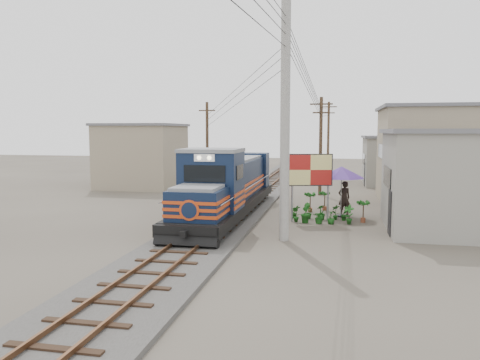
% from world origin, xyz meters
% --- Properties ---
extents(ground, '(120.00, 120.00, 0.00)m').
position_xyz_m(ground, '(0.00, 0.00, 0.00)').
color(ground, '#473F35').
rests_on(ground, ground).
extents(ballast, '(3.60, 70.00, 0.16)m').
position_xyz_m(ballast, '(0.00, 10.00, 0.08)').
color(ballast, '#595651').
rests_on(ballast, ground).
extents(track, '(1.15, 70.00, 0.12)m').
position_xyz_m(track, '(0.00, 10.00, 0.26)').
color(track, '#51331E').
rests_on(track, ground).
extents(locomotive, '(2.71, 14.72, 3.65)m').
position_xyz_m(locomotive, '(0.00, 4.19, 1.62)').
color(locomotive, black).
rests_on(locomotive, ground).
extents(utility_pole_main, '(0.40, 0.40, 10.00)m').
position_xyz_m(utility_pole_main, '(3.50, -0.50, 5.00)').
color(utility_pole_main, '#9E9B93').
rests_on(utility_pole_main, ground).
extents(wooden_pole_mid, '(1.60, 0.24, 7.00)m').
position_xyz_m(wooden_pole_mid, '(4.50, 14.00, 3.68)').
color(wooden_pole_mid, '#4C3826').
rests_on(wooden_pole_mid, ground).
extents(wooden_pole_far, '(1.60, 0.24, 7.50)m').
position_xyz_m(wooden_pole_far, '(4.80, 28.00, 3.93)').
color(wooden_pole_far, '#4C3826').
rests_on(wooden_pole_far, ground).
extents(wooden_pole_left, '(1.60, 0.24, 7.00)m').
position_xyz_m(wooden_pole_left, '(-5.00, 18.00, 3.68)').
color(wooden_pole_left, '#4C3826').
rests_on(wooden_pole_left, ground).
extents(power_lines, '(9.65, 19.00, 3.30)m').
position_xyz_m(power_lines, '(-0.14, 8.49, 7.56)').
color(power_lines, black).
rests_on(power_lines, ground).
extents(shophouse_front, '(7.35, 6.30, 4.70)m').
position_xyz_m(shophouse_front, '(11.50, 3.00, 2.36)').
color(shophouse_front, gray).
rests_on(shophouse_front, ground).
extents(shophouse_mid, '(8.40, 7.35, 6.20)m').
position_xyz_m(shophouse_mid, '(12.50, 12.00, 3.11)').
color(shophouse_mid, gray).
rests_on(shophouse_mid, ground).
extents(shophouse_back, '(6.30, 6.30, 4.20)m').
position_xyz_m(shophouse_back, '(11.00, 22.00, 2.11)').
color(shophouse_back, gray).
rests_on(shophouse_back, ground).
extents(shophouse_left, '(6.30, 6.30, 5.20)m').
position_xyz_m(shophouse_left, '(-10.00, 16.00, 2.61)').
color(shophouse_left, gray).
rests_on(shophouse_left, ground).
extents(billboard, '(2.21, 0.61, 3.46)m').
position_xyz_m(billboard, '(4.34, 3.92, 2.55)').
color(billboard, '#99999E').
rests_on(billboard, ground).
extents(market_umbrella, '(3.29, 3.29, 2.73)m').
position_xyz_m(market_umbrella, '(5.90, 5.57, 2.40)').
color(market_umbrella, black).
rests_on(market_umbrella, ground).
extents(vendor, '(0.81, 0.68, 1.89)m').
position_xyz_m(vendor, '(6.08, 6.06, 0.94)').
color(vendor, black).
rests_on(vendor, ground).
extents(plant_nursery, '(3.25, 1.97, 1.02)m').
position_xyz_m(plant_nursery, '(4.80, 3.93, 0.40)').
color(plant_nursery, '#185017').
rests_on(plant_nursery, ground).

